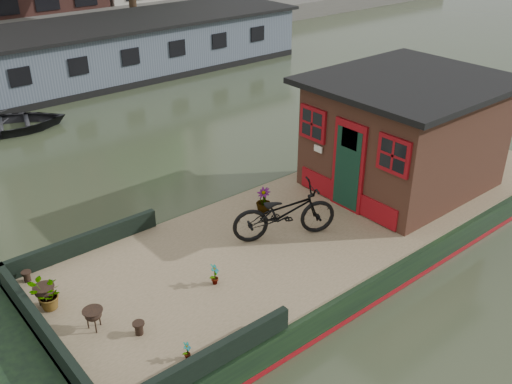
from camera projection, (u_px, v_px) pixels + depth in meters
ground at (329, 241)px, 11.93m from camera, size 120.00×120.00×0.00m
houseboat_hull at (282, 253)px, 11.05m from camera, size 14.01×4.02×0.60m
houseboat_deck at (331, 215)px, 11.64m from camera, size 11.80×3.80×0.05m
bow_bulwark at (101, 310)px, 8.69m from camera, size 3.00×4.00×0.35m
cabin at (405, 133)px, 12.29m from camera, size 4.00×3.50×2.42m
bicycle at (284, 212)px, 10.64m from camera, size 2.10×1.46×1.05m
potted_plant_a at (215, 274)px, 9.45m from camera, size 0.25×0.24×0.39m
potted_plant_c at (47, 296)px, 8.85m from camera, size 0.54×0.49×0.53m
potted_plant_d at (263, 201)px, 11.57m from camera, size 0.33×0.33×0.54m
potted_plant_e at (187, 351)px, 7.94m from camera, size 0.19×0.18×0.29m
brazier_front at (94, 319)px, 8.49m from camera, size 0.40×0.40×0.35m
brazier_rear at (45, 296)px, 8.95m from camera, size 0.36×0.36×0.38m
bollard_port at (27, 276)px, 9.57m from camera, size 0.17×0.17×0.19m
bollard_stbd at (139, 328)px, 8.42m from camera, size 0.18×0.18×0.21m
dinghy at (7, 120)px, 17.29m from camera, size 3.99×3.31×0.71m
far_houseboat at (56, 61)px, 21.04m from camera, size 20.40×4.40×2.11m
quay at (1, 44)px, 25.71m from camera, size 60.00×6.00×0.90m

